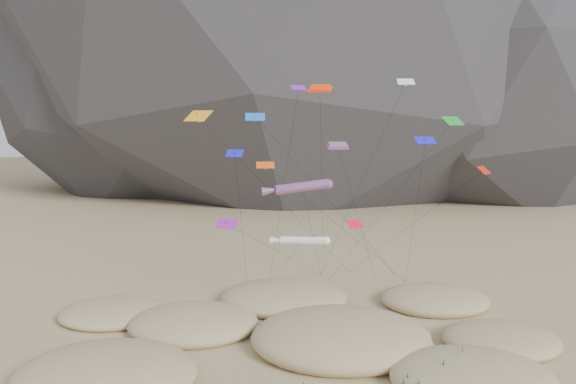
{
  "coord_description": "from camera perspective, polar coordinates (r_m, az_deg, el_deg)",
  "views": [
    {
      "loc": [
        -3.53,
        -45.78,
        20.81
      ],
      "look_at": [
        -2.9,
        12.0,
        13.08
      ],
      "focal_mm": 35.0,
      "sensor_mm": 36.0,
      "label": 1
    }
  ],
  "objects": [
    {
      "name": "kite_stakes",
      "position": [
        73.5,
        3.91,
        -8.72
      ],
      "size": [
        20.12,
        6.05,
        0.3
      ],
      "color": "#3F2D1E",
      "rests_on": "ground"
    },
    {
      "name": "dune_grass",
      "position": [
        53.79,
        2.01,
        -14.18
      ],
      "size": [
        42.76,
        28.44,
        1.48
      ],
      "color": "black",
      "rests_on": "ground"
    },
    {
      "name": "white_tube_kite",
      "position": [
        56.63,
        1.33,
        -4.94
      ],
      "size": [
        6.08,
        16.66,
        9.14
      ],
      "color": "white",
      "rests_on": "ground"
    },
    {
      "name": "dunes",
      "position": [
        53.4,
        0.77,
        -14.46
      ],
      "size": [
        48.68,
        36.78,
        4.08
      ],
      "color": "#CCB789",
      "rests_on": "ground"
    },
    {
      "name": "delta_kites",
      "position": [
        57.54,
        3.83,
        4.19
      ],
      "size": [
        30.69,
        22.01,
        24.77
      ],
      "color": "purple",
      "rests_on": "ground"
    },
    {
      "name": "multi_parafoil",
      "position": [
        60.0,
        5.14,
        4.5
      ],
      "size": [
        7.33,
        10.4,
        18.23
      ],
      "color": "red",
      "rests_on": "ground"
    },
    {
      "name": "rainbow_tube_kite",
      "position": [
        58.15,
        1.17,
        0.49
      ],
      "size": [
        7.55,
        16.17,
        14.44
      ],
      "color": "red",
      "rests_on": "ground"
    },
    {
      "name": "ground",
      "position": [
        50.42,
        3.6,
        -16.77
      ],
      "size": [
        500.0,
        500.0,
        0.0
      ],
      "primitive_type": "plane",
      "color": "#CCB789",
      "rests_on": "ground"
    },
    {
      "name": "orange_parafoil",
      "position": [
        56.62,
        3.28,
        10.08
      ],
      "size": [
        3.08,
        17.89,
        24.06
      ],
      "color": "#FF360D",
      "rests_on": "ground"
    }
  ]
}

